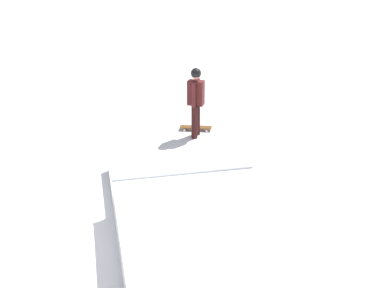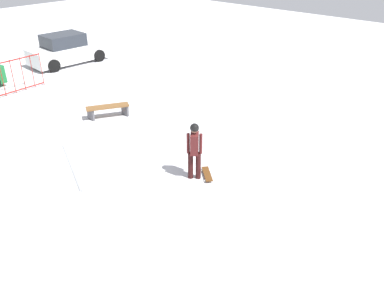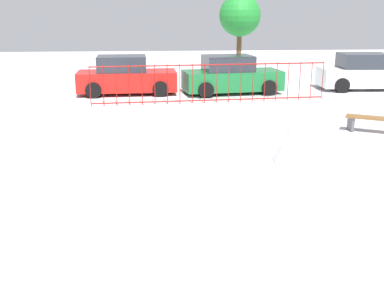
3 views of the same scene
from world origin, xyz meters
name	(u,v)px [view 2 (image 2 of 3)]	position (x,y,z in m)	size (l,w,h in m)	color
ground_plane	(35,183)	(0.00, 0.00, 0.00)	(60.00, 60.00, 0.00)	silver
skate_ramp	(22,190)	(-0.62, -0.55, 0.32)	(5.98, 4.48, 0.74)	silver
skater	(194,147)	(3.24, -3.16, 1.01)	(0.43, 0.41, 1.73)	black
skateboard	(207,174)	(3.55, -3.37, 0.08)	(0.66, 0.74, 0.09)	#593314
park_bench	(108,109)	(4.20, 2.15, 0.36)	(1.59, 1.12, 0.48)	brown
parked_car_white	(67,50)	(7.21, 9.62, 0.72)	(4.17, 2.06, 1.60)	white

